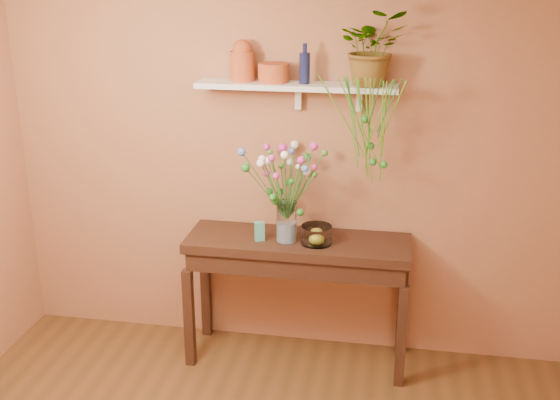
# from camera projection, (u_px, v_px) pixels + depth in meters

# --- Properties ---
(room) EXTENTS (4.04, 4.04, 2.70)m
(room) POSITION_uv_depth(u_px,v_px,m) (215.00, 298.00, 2.84)
(room) COLOR brown
(room) RESTS_ON ground
(sideboard) EXTENTS (1.50, 0.48, 0.91)m
(sideboard) POSITION_uv_depth(u_px,v_px,m) (298.00, 257.00, 4.63)
(sideboard) COLOR #3B2217
(sideboard) RESTS_ON ground
(wall_shelf) EXTENTS (1.30, 0.24, 0.19)m
(wall_shelf) POSITION_uv_depth(u_px,v_px,m) (298.00, 87.00, 4.39)
(wall_shelf) COLOR white
(wall_shelf) RESTS_ON room
(terracotta_jug) EXTENTS (0.20, 0.20, 0.27)m
(terracotta_jug) POSITION_uv_depth(u_px,v_px,m) (242.00, 61.00, 4.41)
(terracotta_jug) COLOR #C1591E
(terracotta_jug) RESTS_ON wall_shelf
(terracotta_pot) EXTENTS (0.25, 0.25, 0.12)m
(terracotta_pot) POSITION_uv_depth(u_px,v_px,m) (273.00, 73.00, 4.39)
(terracotta_pot) COLOR #C1591E
(terracotta_pot) RESTS_ON wall_shelf
(blue_bottle) EXTENTS (0.09, 0.09, 0.25)m
(blue_bottle) POSITION_uv_depth(u_px,v_px,m) (305.00, 67.00, 4.32)
(blue_bottle) COLOR #14183D
(blue_bottle) RESTS_ON wall_shelf
(spider_plant) EXTENTS (0.49, 0.45, 0.47)m
(spider_plant) POSITION_uv_depth(u_px,v_px,m) (373.00, 48.00, 4.23)
(spider_plant) COLOR #287823
(spider_plant) RESTS_ON wall_shelf
(plant_fronds) EXTENTS (0.54, 0.31, 0.70)m
(plant_fronds) POSITION_uv_depth(u_px,v_px,m) (370.00, 132.00, 4.24)
(plant_fronds) COLOR #287823
(plant_fronds) RESTS_ON wall_shelf
(glass_vase) EXTENTS (0.13, 0.13, 0.28)m
(glass_vase) POSITION_uv_depth(u_px,v_px,m) (287.00, 224.00, 4.51)
(glass_vase) COLOR white
(glass_vase) RESTS_ON sideboard
(bouquet) EXTENTS (0.56, 0.56, 0.52)m
(bouquet) POSITION_uv_depth(u_px,v_px,m) (285.00, 169.00, 4.40)
(bouquet) COLOR #386B28
(bouquet) RESTS_ON glass_vase
(glass_bowl) EXTENTS (0.20, 0.20, 0.12)m
(glass_bowl) POSITION_uv_depth(u_px,v_px,m) (316.00, 235.00, 4.50)
(glass_bowl) COLOR white
(glass_bowl) RESTS_ON sideboard
(lemon) EXTENTS (0.08, 0.08, 0.08)m
(lemon) POSITION_uv_depth(u_px,v_px,m) (317.00, 238.00, 4.49)
(lemon) COLOR yellow
(lemon) RESTS_ON glass_bowl
(carton) EXTENTS (0.08, 0.07, 0.13)m
(carton) POSITION_uv_depth(u_px,v_px,m) (260.00, 231.00, 4.54)
(carton) COLOR teal
(carton) RESTS_ON sideboard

